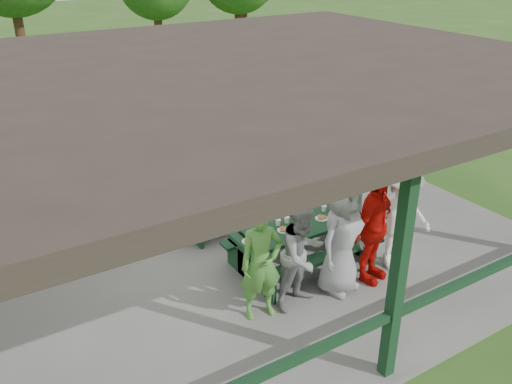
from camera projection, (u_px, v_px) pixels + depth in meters
ground at (235, 247)px, 9.83m from camera, size 90.00×90.00×0.00m
concrete_slab at (235, 245)px, 9.80m from camera, size 10.00×8.00×0.10m
pavilion_structure at (232, 73)px, 8.48m from camera, size 10.60×8.60×3.24m
picnic_table_near at (302, 240)px, 8.95m from camera, size 2.38×1.39×0.75m
picnic_table_far at (240, 195)px, 10.47m from camera, size 2.72×1.39×0.75m
table_setting at (303, 221)px, 8.86m from camera, size 2.28×0.45×0.10m
contestant_green at (261, 263)px, 7.56m from camera, size 0.70×0.52×1.74m
contestant_grey_left at (302, 255)px, 7.83m from camera, size 0.91×0.77×1.67m
contestant_grey_mid at (342, 237)px, 8.11m from camera, size 1.03×0.80×1.86m
contestant_red at (374, 228)px, 8.36m from camera, size 1.17×0.75×1.86m
contestant_white_fedora at (400, 218)px, 8.70m from camera, size 1.27×0.89×1.85m
spectator_lblue at (186, 179)px, 10.55m from camera, size 1.42×0.70×1.46m
spectator_blue at (102, 180)px, 10.32m from camera, size 0.60×0.40×1.62m
spectator_grey at (260, 154)px, 11.46m from camera, size 0.93×0.79×1.68m
pickup_truck at (210, 97)px, 16.55m from camera, size 5.20×2.91×1.37m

